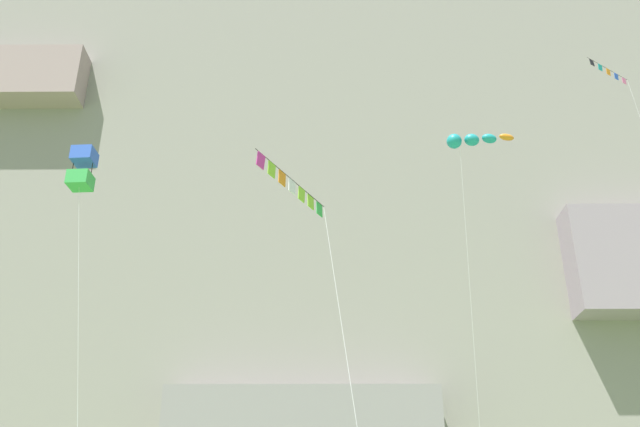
{
  "coord_description": "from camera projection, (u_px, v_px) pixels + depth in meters",
  "views": [
    {
      "loc": [
        1.47,
        -2.03,
        3.35
      ],
      "look_at": [
        1.28,
        22.67,
        15.3
      ],
      "focal_mm": 39.12,
      "sensor_mm": 36.0,
      "label": 1
    }
  ],
  "objects": [
    {
      "name": "kite_box_front_field",
      "position": [
        82.0,
        169.0,
        27.88
      ],
      "size": [
        3.43,
        2.3,
        17.99
      ],
      "color": "blue",
      "rests_on": "ground"
    },
    {
      "name": "kite_banner_mid_right",
      "position": [
        624.0,
        109.0,
        43.76
      ],
      "size": [
        3.51,
        5.35,
        31.71
      ],
      "color": "black",
      "rests_on": "ground"
    },
    {
      "name": "cliff_face",
      "position": [
        310.0,
        184.0,
        69.95
      ],
      "size": [
        180.0,
        32.37,
        73.09
      ],
      "color": "gray",
      "rests_on": "ground"
    },
    {
      "name": "kite_banner_near_cliff",
      "position": [
        297.0,
        207.0,
        20.31
      ],
      "size": [
        3.43,
        4.0,
        13.32
      ],
      "color": "black",
      "rests_on": "ground"
    },
    {
      "name": "kite_windsock_mid_left",
      "position": [
        470.0,
        141.0,
        42.72
      ],
      "size": [
        4.48,
        1.75,
        26.63
      ],
      "color": "teal",
      "rests_on": "ground"
    }
  ]
}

